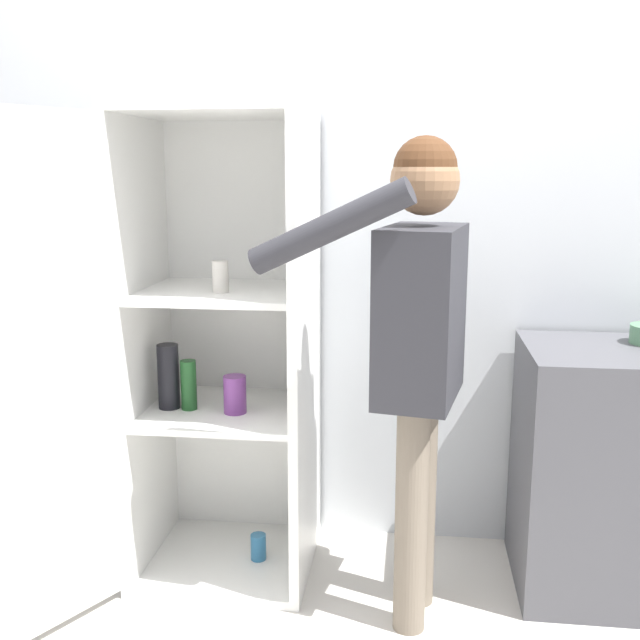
% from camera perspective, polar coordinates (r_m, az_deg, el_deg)
% --- Properties ---
extents(wall_back, '(7.00, 0.06, 2.55)m').
position_cam_1_polar(wall_back, '(3.01, 0.17, 6.85)').
color(wall_back, silver).
rests_on(wall_back, ground_plane).
extents(refrigerator, '(1.00, 1.16, 1.73)m').
position_cam_1_polar(refrigerator, '(2.74, -10.24, -2.53)').
color(refrigerator, white).
rests_on(refrigerator, ground_plane).
extents(person, '(0.69, 0.55, 1.62)m').
position_cam_1_polar(person, '(2.42, 7.50, -0.26)').
color(person, '#726656').
rests_on(person, ground_plane).
extents(counter, '(0.65, 0.56, 0.90)m').
position_cam_1_polar(counter, '(2.94, 21.37, -10.60)').
color(counter, '#4C4C51').
rests_on(counter, ground_plane).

